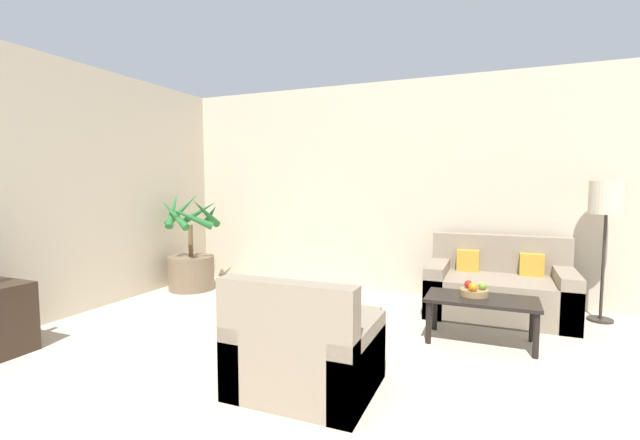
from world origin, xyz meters
The scene contains 12 objects.
wall_back centered at (0.00, 5.85, 1.35)m, with size 8.58×0.06×2.70m.
wall_left centered at (-3.52, 2.91, 1.35)m, with size 0.06×7.42×2.70m.
potted_palm centered at (-3.07, 4.96, 0.40)m, with size 0.79×0.87×1.32m.
sofa_loveseat centered at (0.72, 5.32, 0.28)m, with size 1.46×0.88×0.83m.
floor_lamp centered at (1.70, 5.49, 1.21)m, with size 0.32×0.32×1.44m.
coffee_table centered at (0.57, 4.38, 0.35)m, with size 0.94×0.48×0.40m.
fruit_bowl centered at (0.51, 4.44, 0.43)m, with size 0.25×0.25×0.06m.
apple_red centered at (0.46, 4.46, 0.50)m, with size 0.07×0.07×0.07m.
apple_green centered at (0.58, 4.46, 0.50)m, with size 0.07×0.07×0.07m.
orange_fruit centered at (0.50, 4.36, 0.50)m, with size 0.08×0.08×0.08m.
armchair centered at (-0.50, 2.97, 0.27)m, with size 0.91×0.77×0.82m.
ottoman centered at (-0.53, 3.69, 0.18)m, with size 0.65×0.46×0.36m.
Camera 1 is at (0.67, 0.41, 1.41)m, focal length 24.00 mm.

